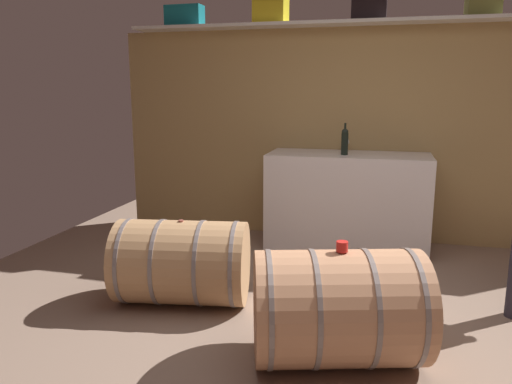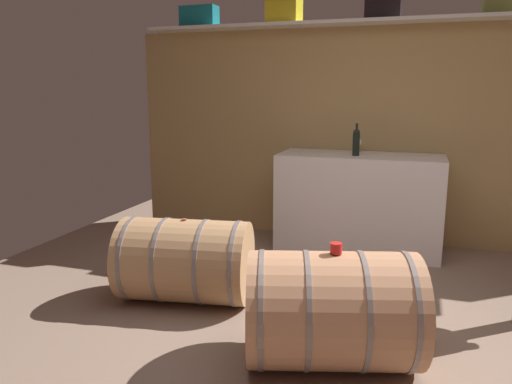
# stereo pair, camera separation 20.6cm
# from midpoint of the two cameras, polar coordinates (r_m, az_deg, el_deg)

# --- Properties ---
(ground_plane) EXTENTS (6.42, 8.10, 0.02)m
(ground_plane) POSITION_cam_midpoint_polar(r_m,az_deg,el_deg) (3.72, 12.44, -13.36)
(ground_plane) COLOR #866D5C
(back_wall_panel) EXTENTS (5.22, 0.10, 2.16)m
(back_wall_panel) POSITION_cam_midpoint_polar(r_m,az_deg,el_deg) (5.23, 15.07, 6.15)
(back_wall_panel) COLOR tan
(back_wall_panel) RESTS_ON ground
(high_shelf_board) EXTENTS (4.81, 0.40, 0.03)m
(high_shelf_board) POSITION_cam_midpoint_polar(r_m,az_deg,el_deg) (5.10, 15.65, 18.32)
(high_shelf_board) COLOR silver
(high_shelf_board) RESTS_ON back_wall_panel
(toolcase_teal) EXTENTS (0.39, 0.19, 0.22)m
(toolcase_teal) POSITION_cam_midpoint_polar(r_m,az_deg,el_deg) (5.55, -5.42, 19.39)
(toolcase_teal) COLOR #14717F
(toolcase_teal) RESTS_ON high_shelf_board
(toolcase_yellow) EXTENTS (0.32, 0.30, 0.27)m
(toolcase_yellow) POSITION_cam_midpoint_polar(r_m,az_deg,el_deg) (5.26, 4.45, 20.13)
(toolcase_yellow) COLOR yellow
(toolcase_yellow) RESTS_ON high_shelf_board
(toolcase_black) EXTENTS (0.33, 0.19, 0.31)m
(toolcase_black) POSITION_cam_midpoint_polar(r_m,az_deg,el_deg) (5.12, 15.61, 20.21)
(toolcase_black) COLOR black
(toolcase_black) RESTS_ON high_shelf_board
(toolcase_olive) EXTENTS (0.29, 0.24, 0.22)m
(toolcase_olive) POSITION_cam_midpoint_polar(r_m,az_deg,el_deg) (5.16, 27.41, 18.81)
(toolcase_olive) COLOR olive
(toolcase_olive) RESTS_ON high_shelf_board
(work_cabinet) EXTENTS (1.55, 0.65, 0.94)m
(work_cabinet) POSITION_cam_midpoint_polar(r_m,az_deg,el_deg) (4.95, 12.90, -1.18)
(work_cabinet) COLOR white
(work_cabinet) RESTS_ON ground
(wine_bottle_dark) EXTENTS (0.07, 0.07, 0.30)m
(wine_bottle_dark) POSITION_cam_midpoint_polar(r_m,az_deg,el_deg) (4.78, 12.65, 5.66)
(wine_bottle_dark) COLOR black
(wine_bottle_dark) RESTS_ON work_cabinet
(wine_glass) EXTENTS (0.07, 0.07, 0.13)m
(wine_glass) POSITION_cam_midpoint_polar(r_m,az_deg,el_deg) (5.08, 12.82, 5.50)
(wine_glass) COLOR white
(wine_glass) RESTS_ON work_cabinet
(wine_barrel_near) EXTENTS (1.09, 0.90, 0.68)m
(wine_barrel_near) POSITION_cam_midpoint_polar(r_m,az_deg,el_deg) (2.91, 10.79, -13.16)
(wine_barrel_near) COLOR tan
(wine_barrel_near) RESTS_ON ground
(wine_barrel_far) EXTENTS (1.02, 0.75, 0.63)m
(wine_barrel_far) POSITION_cam_midpoint_polar(r_m,az_deg,el_deg) (3.71, -6.52, -7.83)
(wine_barrel_far) COLOR tan
(wine_barrel_far) RESTS_ON ground
(tasting_cup) EXTENTS (0.07, 0.07, 0.06)m
(tasting_cup) POSITION_cam_midpoint_polar(r_m,az_deg,el_deg) (2.77, 11.31, -6.35)
(tasting_cup) COLOR red
(tasting_cup) RESTS_ON wine_barrel_near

